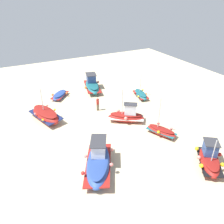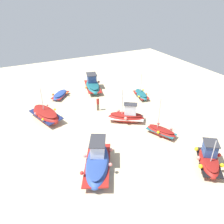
% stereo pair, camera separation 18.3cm
% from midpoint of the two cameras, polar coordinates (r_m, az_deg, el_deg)
% --- Properties ---
extents(ground_plane, '(52.90, 52.90, 0.00)m').
position_cam_midpoint_polar(ground_plane, '(23.91, -5.71, -4.32)').
color(ground_plane, beige).
extents(fishing_boat_0, '(5.43, 3.01, 2.20)m').
position_cam_midpoint_polar(fishing_boat_0, '(32.80, -4.76, 6.82)').
color(fishing_boat_0, '#1E6670').
rests_on(fishing_boat_0, ground_plane).
extents(fishing_boat_1, '(4.94, 3.15, 3.75)m').
position_cam_midpoint_polar(fishing_boat_1, '(26.16, -16.19, -0.62)').
color(fishing_boat_1, maroon).
rests_on(fishing_boat_1, ground_plane).
extents(fishing_boat_2, '(5.58, 4.19, 2.44)m').
position_cam_midpoint_polar(fishing_boat_2, '(18.63, -3.38, -12.32)').
color(fishing_boat_2, '#2D4C9E').
rests_on(fishing_boat_2, ground_plane).
extents(fishing_boat_3, '(3.26, 4.03, 3.85)m').
position_cam_midpoint_polar(fishing_boat_3, '(24.80, 3.93, -1.01)').
color(fishing_boat_3, maroon).
rests_on(fishing_boat_3, ground_plane).
extents(fishing_boat_4, '(3.43, 1.86, 3.20)m').
position_cam_midpoint_polar(fishing_boat_4, '(30.75, 7.48, 4.38)').
color(fishing_boat_4, '#1E6670').
rests_on(fishing_boat_4, ground_plane).
extents(fishing_boat_5, '(3.94, 3.44, 2.98)m').
position_cam_midpoint_polar(fishing_boat_5, '(20.54, 23.46, -10.91)').
color(fishing_boat_5, maroon).
rests_on(fishing_boat_5, ground_plane).
extents(fishing_boat_6, '(3.17, 3.03, 0.71)m').
position_cam_midpoint_polar(fishing_boat_6, '(31.27, -12.76, 4.23)').
color(fishing_boat_6, '#2D4C9E').
rests_on(fishing_boat_6, ground_plane).
extents(fishing_boat_7, '(3.28, 2.31, 3.99)m').
position_cam_midpoint_polar(fishing_boat_7, '(23.21, 12.53, -4.78)').
color(fishing_boat_7, maroon).
rests_on(fishing_boat_7, ground_plane).
extents(person_walking, '(0.32, 0.32, 1.72)m').
position_cam_midpoint_polar(person_walking, '(26.92, -3.39, 2.28)').
color(person_walking, brown).
rests_on(person_walking, ground_plane).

